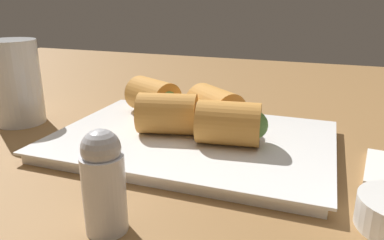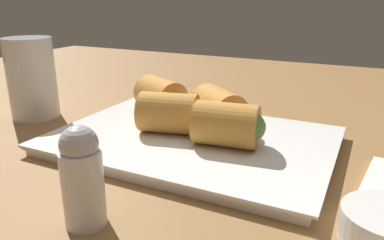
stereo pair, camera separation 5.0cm
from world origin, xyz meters
TOP-DOWN VIEW (x-y plane):
  - table_surface at (0.00, 0.00)cm, footprint 180.00×140.00cm
  - serving_plate at (3.90, 1.01)cm, footprint 35.07×24.41cm
  - roll_front_left at (6.76, 1.04)cm, footprint 8.84×6.84cm
  - roll_front_right at (1.96, -3.54)cm, footprint 9.14×8.84cm
  - roll_back_left at (12.29, -5.74)cm, footprint 9.08×8.15cm
  - roll_back_right at (-1.65, 2.06)cm, footprint 8.70×6.20cm
  - spoon at (7.39, -17.89)cm, footprint 16.66×5.94cm
  - drinking_glass at (32.02, 0.88)cm, footprint 7.31×7.31cm
  - salt_shaker at (4.40, 20.52)cm, footprint 3.53×3.53cm

SIDE VIEW (x-z plane):
  - table_surface at x=0.00cm, z-range 0.00..2.00cm
  - spoon at x=7.39cm, z-range 1.94..3.22cm
  - serving_plate at x=3.90cm, z-range 2.01..3.51cm
  - roll_front_left at x=6.76cm, z-range 3.50..8.78cm
  - roll_front_right at x=1.96cm, z-range 3.50..8.78cm
  - roll_back_left at x=12.29cm, z-range 3.50..8.78cm
  - roll_back_right at x=-1.65cm, z-range 3.50..8.78cm
  - salt_shaker at x=4.40cm, z-range 2.00..10.93cm
  - drinking_glass at x=32.02cm, z-range 2.00..14.59cm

